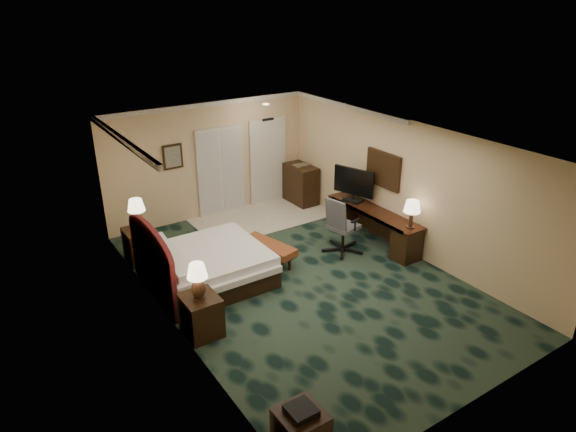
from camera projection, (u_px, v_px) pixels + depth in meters
floor at (302, 281)px, 9.54m from camera, size 5.00×7.50×0.00m
ceiling at (303, 139)px, 8.45m from camera, size 5.00×7.50×0.00m
wall_back at (210, 160)px, 11.86m from camera, size 5.00×0.00×2.70m
wall_front at (482, 319)px, 6.14m from camera, size 5.00×0.00×2.70m
wall_left at (167, 251)px, 7.74m from camera, size 0.00×7.50×2.70m
wall_right at (405, 187)px, 10.26m from camera, size 0.00×7.50×2.70m
crown_molding at (303, 142)px, 8.48m from camera, size 5.00×7.50×0.10m
tile_patch at (263, 217)px, 12.21m from camera, size 3.20×1.70×0.01m
headboard at (152, 261)px, 8.79m from camera, size 0.12×2.00×1.40m
entry_door at (268, 162)px, 12.74m from camera, size 1.02×0.06×2.18m
closet_doors at (221, 171)px, 12.08m from camera, size 1.20×0.06×2.10m
wall_art at (173, 157)px, 11.28m from camera, size 0.45×0.06×0.55m
wall_mirror at (383, 170)px, 10.62m from camera, size 0.05×0.95×0.75m
bed at (210, 266)px, 9.41m from camera, size 1.96×1.82×0.62m
nightstand_near at (201, 315)px, 7.96m from camera, size 0.53×0.61×0.66m
nightstand_far at (140, 245)px, 10.16m from camera, size 0.53×0.61×0.66m
lamp_near at (198, 282)px, 7.67m from camera, size 0.32×0.32×0.59m
lamp_far at (137, 215)px, 9.92m from camera, size 0.39×0.39×0.63m
bed_bench at (269, 252)px, 10.14m from camera, size 0.69×1.26×0.40m
side_table at (301, 432)px, 5.91m from camera, size 0.53×0.53×0.57m
desk at (373, 226)px, 10.92m from camera, size 0.53×2.47×0.71m
tv at (354, 185)px, 11.10m from camera, size 0.39×0.94×0.75m
desk_lamp at (412, 214)px, 9.88m from camera, size 0.33×0.33×0.57m
desk_chair at (344, 224)px, 10.40m from camera, size 0.83×0.80×1.21m
minibar at (301, 184)px, 12.90m from camera, size 0.51×0.92×0.97m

